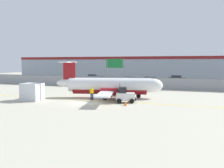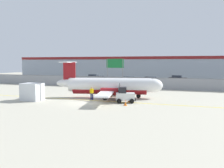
{
  "view_description": "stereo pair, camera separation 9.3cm",
  "coord_description": "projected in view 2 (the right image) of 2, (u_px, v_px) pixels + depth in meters",
  "views": [
    {
      "loc": [
        13.06,
        -26.65,
        4.85
      ],
      "look_at": [
        1.35,
        6.0,
        1.8
      ],
      "focal_mm": 40.0,
      "sensor_mm": 36.0,
      "label": 1
    },
    {
      "loc": [
        13.15,
        -26.62,
        4.85
      ],
      "look_at": [
        1.35,
        6.0,
        1.8
      ],
      "focal_mm": 40.0,
      "sensor_mm": 36.0,
      "label": 2
    }
  ],
  "objects": [
    {
      "name": "ground_crew_worker",
      "position": [
        92.0,
        93.0,
        31.96
      ],
      "size": [
        0.48,
        0.48,
        1.7
      ],
      "rotation": [
        0.0,
        0.0,
        5.41
      ],
      "color": "#191E4C",
      "rests_on": "ground"
    },
    {
      "name": "background_building",
      "position": [
        156.0,
        67.0,
        74.48
      ],
      "size": [
        91.0,
        8.1,
        6.5
      ],
      "color": "#A8B2BC",
      "rests_on": "ground"
    },
    {
      "name": "parked_car_0",
      "position": [
        93.0,
        77.0,
        64.76
      ],
      "size": [
        4.26,
        2.13,
        1.58
      ],
      "rotation": [
        0.0,
        0.0,
        3.18
      ],
      "color": "#B28C19",
      "rests_on": "parking_lot_strip"
    },
    {
      "name": "highway_sign",
      "position": [
        115.0,
        66.0,
        49.65
      ],
      "size": [
        3.6,
        0.14,
        5.5
      ],
      "color": "slate",
      "rests_on": "ground"
    },
    {
      "name": "parked_car_1",
      "position": [
        99.0,
        79.0,
        57.36
      ],
      "size": [
        4.24,
        2.08,
        1.58
      ],
      "rotation": [
        0.0,
        0.0,
        -0.02
      ],
      "color": "gray",
      "rests_on": "parking_lot_strip"
    },
    {
      "name": "traffic_cone_near_right",
      "position": [
        125.0,
        103.0,
        27.9
      ],
      "size": [
        0.36,
        0.36,
        0.64
      ],
      "color": "orange",
      "rests_on": "ground"
    },
    {
      "name": "parked_car_3",
      "position": [
        150.0,
        80.0,
        54.31
      ],
      "size": [
        4.39,
        2.43,
        1.58
      ],
      "rotation": [
        0.0,
        0.0,
        3.01
      ],
      "color": "silver",
      "rests_on": "parking_lot_strip"
    },
    {
      "name": "parked_car_2",
      "position": [
        129.0,
        80.0,
        54.95
      ],
      "size": [
        4.26,
        2.12,
        1.58
      ],
      "rotation": [
        0.0,
        0.0,
        0.04
      ],
      "color": "#B28C19",
      "rests_on": "parking_lot_strip"
    },
    {
      "name": "cargo_container",
      "position": [
        32.0,
        92.0,
        31.6
      ],
      "size": [
        2.44,
        2.04,
        2.2
      ],
      "rotation": [
        0.0,
        0.0,
        0.02
      ],
      "color": "silver",
      "rests_on": "ground"
    },
    {
      "name": "perimeter_fence",
      "position": [
        127.0,
        82.0,
        46.58
      ],
      "size": [
        98.0,
        0.1,
        2.1
      ],
      "color": "gray",
      "rests_on": "ground"
    },
    {
      "name": "ground_plane",
      "position": [
        91.0,
        100.0,
        31.69
      ],
      "size": [
        140.0,
        140.0,
        0.01
      ],
      "color": "#B2AD99"
    },
    {
      "name": "parked_car_4",
      "position": [
        177.0,
        79.0,
        60.16
      ],
      "size": [
        4.34,
        2.31,
        1.58
      ],
      "rotation": [
        0.0,
        0.0,
        -0.09
      ],
      "color": "black",
      "rests_on": "parking_lot_strip"
    },
    {
      "name": "baggage_tug",
      "position": [
        125.0,
        96.0,
        29.86
      ],
      "size": [
        2.55,
        1.93,
        1.88
      ],
      "rotation": [
        0.0,
        0.0,
        0.3
      ],
      "color": "silver",
      "rests_on": "ground"
    },
    {
      "name": "commuter_airplane",
      "position": [
        111.0,
        86.0,
        33.87
      ],
      "size": [
        14.52,
        15.93,
        4.92
      ],
      "rotation": [
        0.0,
        0.0,
        0.23
      ],
      "color": "white",
      "rests_on": "ground"
    },
    {
      "name": "traffic_cone_near_left",
      "position": [
        129.0,
        99.0,
        30.44
      ],
      "size": [
        0.36,
        0.36,
        0.64
      ],
      "color": "orange",
      "rests_on": "ground"
    },
    {
      "name": "parked_car_5",
      "position": [
        206.0,
        83.0,
        47.74
      ],
      "size": [
        4.38,
        2.42,
        1.58
      ],
      "rotation": [
        0.0,
        0.0,
        3.01
      ],
      "color": "black",
      "rests_on": "parking_lot_strip"
    },
    {
      "name": "parking_lot_strip",
      "position": [
        141.0,
        83.0,
        57.44
      ],
      "size": [
        98.0,
        17.0,
        0.12
      ],
      "color": "#38383A",
      "rests_on": "ground"
    }
  ]
}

